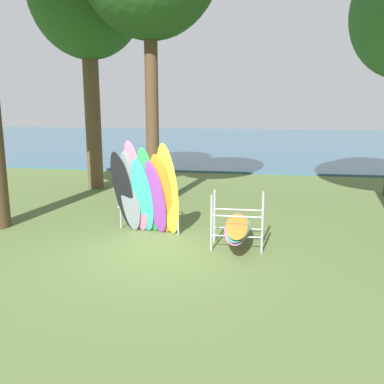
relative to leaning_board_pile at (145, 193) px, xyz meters
The scene contains 4 objects.
ground_plane 1.66m from the leaning_board_pile, 64.41° to the right, with size 80.00×80.00×0.00m, color #566B38.
lake_water 27.71m from the leaning_board_pile, 88.86° to the left, with size 80.00×36.00×0.10m, color #38607A.
leaning_board_pile is the anchor object (origin of this frame).
board_storage_rack 2.42m from the leaning_board_pile, 14.46° to the right, with size 1.15×2.12×1.25m.
Camera 1 is at (2.17, -8.39, 3.15)m, focal length 38.77 mm.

